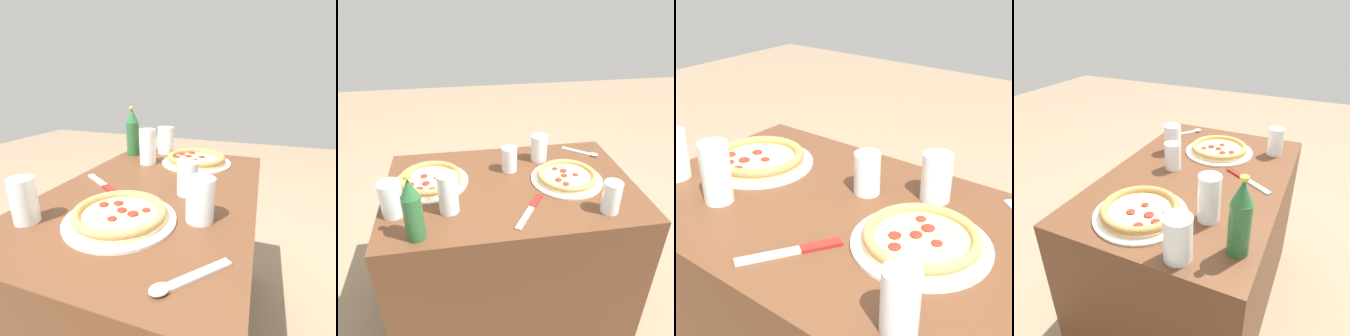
% 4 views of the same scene
% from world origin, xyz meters
% --- Properties ---
extents(ground_plane, '(8.00, 8.00, 0.00)m').
position_xyz_m(ground_plane, '(0.00, 0.00, 0.00)').
color(ground_plane, '#847056').
extents(table, '(1.05, 0.69, 0.71)m').
position_xyz_m(table, '(0.00, 0.00, 0.35)').
color(table, '#56331E').
rests_on(table, ground_plane).
extents(pizza_veggie, '(0.31, 0.31, 0.04)m').
position_xyz_m(pizza_veggie, '(-0.33, 0.06, 0.72)').
color(pizza_veggie, silver).
rests_on(pizza_veggie, table).
extents(pizza_salami, '(0.31, 0.31, 0.04)m').
position_xyz_m(pizza_salami, '(0.24, -0.01, 0.72)').
color(pizza_salami, silver).
rests_on(pizza_salami, table).
extents(glass_lemonade, '(0.08, 0.08, 0.14)m').
position_xyz_m(glass_lemonade, '(-0.46, -0.13, 0.77)').
color(glass_lemonade, white).
rests_on(glass_lemonade, table).
extents(glass_mango_juice, '(0.07, 0.07, 0.16)m').
position_xyz_m(glass_mango_juice, '(-0.26, -0.14, 0.78)').
color(glass_mango_juice, white).
rests_on(glass_mango_juice, table).
extents(glass_cola, '(0.08, 0.08, 0.12)m').
position_xyz_m(glass_cola, '(0.17, 0.20, 0.76)').
color(glass_cola, white).
rests_on(glass_cola, table).
extents(glass_water, '(0.07, 0.07, 0.11)m').
position_xyz_m(glass_water, '(0.01, 0.12, 0.76)').
color(glass_water, white).
rests_on(glass_water, table).
extents(glass_iced_tea, '(0.07, 0.07, 0.12)m').
position_xyz_m(glass_iced_tea, '(0.33, -0.24, 0.77)').
color(glass_iced_tea, white).
rests_on(glass_iced_tea, table).
extents(beer_bottle, '(0.06, 0.06, 0.24)m').
position_xyz_m(beer_bottle, '(-0.37, -0.27, 0.82)').
color(beer_bottle, '#286033').
rests_on(beer_bottle, table).
extents(knife, '(0.15, 0.21, 0.01)m').
position_xyz_m(knife, '(0.04, -0.19, 0.71)').
color(knife, maroon).
rests_on(knife, table).
extents(spoon, '(0.16, 0.14, 0.01)m').
position_xyz_m(spoon, '(0.42, 0.22, 0.71)').
color(spoon, silver).
rests_on(spoon, table).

